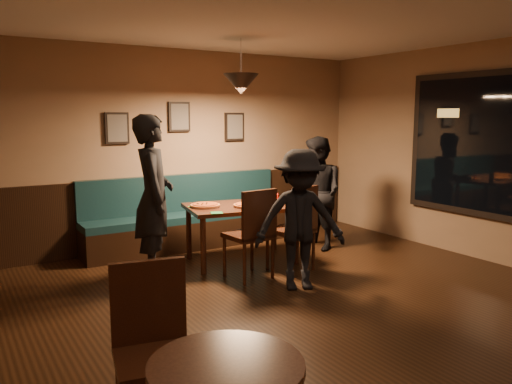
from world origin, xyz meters
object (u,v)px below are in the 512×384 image
at_px(dining_table, 242,233).
at_px(chair_near_right, 291,228).
at_px(diner_front, 300,220).
at_px(tabasco_bottle, 278,197).
at_px(booth_bench, 189,213).
at_px(diner_right, 318,193).
at_px(soda_glass, 294,199).
at_px(chair_near_left, 248,233).
at_px(diner_left, 154,197).
at_px(cafe_chair_far, 156,356).

height_order(dining_table, chair_near_right, chair_near_right).
distance_m(diner_front, tabasco_bottle, 1.33).
bearing_deg(chair_near_right, booth_bench, 96.41).
bearing_deg(diner_front, diner_right, 68.87).
xyz_separation_m(chair_near_right, diner_right, (0.92, 0.63, 0.27)).
height_order(soda_glass, tabasco_bottle, soda_glass).
relative_size(chair_near_left, diner_front, 0.69).
height_order(booth_bench, diner_left, diner_left).
bearing_deg(booth_bench, cafe_chair_far, -116.80).
distance_m(booth_bench, diner_left, 1.43).
relative_size(chair_near_right, diner_left, 0.55).
distance_m(tabasco_bottle, cafe_chair_far, 4.03).
height_order(booth_bench, chair_near_right, chair_near_right).
height_order(chair_near_right, diner_front, diner_front).
height_order(diner_front, cafe_chair_far, diner_front).
xyz_separation_m(chair_near_right, diner_front, (-0.30, -0.59, 0.24)).
relative_size(booth_bench, tabasco_bottle, 25.78).
relative_size(diner_left, diner_right, 1.19).
xyz_separation_m(diner_left, tabasco_bottle, (1.73, 0.02, -0.15)).
xyz_separation_m(diner_left, diner_front, (1.19, -1.20, -0.18)).
distance_m(diner_right, cafe_chair_far, 4.53).
xyz_separation_m(chair_near_right, cafe_chair_far, (-2.56, -2.25, -0.01)).
bearing_deg(diner_right, chair_near_left, -65.54).
relative_size(booth_bench, diner_front, 1.98).
bearing_deg(chair_near_left, diner_right, 16.88).
distance_m(chair_near_right, diner_front, 0.70).
distance_m(chair_near_left, cafe_chair_far, 3.01).
bearing_deg(chair_near_right, cafe_chair_far, -152.29).
distance_m(chair_near_right, cafe_chair_far, 3.41).
bearing_deg(chair_near_left, diner_left, 141.42).
xyz_separation_m(dining_table, soda_glass, (0.58, -0.35, 0.45)).
height_order(chair_near_left, chair_near_right, chair_near_left).
bearing_deg(chair_near_right, dining_table, 102.40).
xyz_separation_m(dining_table, diner_left, (-1.18, -0.03, 0.57)).
bearing_deg(diner_left, soda_glass, -80.88).
distance_m(booth_bench, dining_table, 1.05).
height_order(booth_bench, cafe_chair_far, cafe_chair_far).
bearing_deg(cafe_chair_far, diner_left, -99.43).
relative_size(booth_bench, chair_near_right, 2.88).
distance_m(chair_near_right, diner_right, 1.15).
bearing_deg(dining_table, diner_right, 10.44).
bearing_deg(tabasco_bottle, dining_table, 178.99).
distance_m(dining_table, chair_near_right, 0.73).
relative_size(chair_near_right, tabasco_bottle, 8.96).
xyz_separation_m(chair_near_right, tabasco_bottle, (0.24, 0.63, 0.27)).
height_order(dining_table, tabasco_bottle, tabasco_bottle).
bearing_deg(dining_table, chair_near_right, -53.17).
bearing_deg(cafe_chair_far, soda_glass, -126.94).
bearing_deg(dining_table, diner_front, -78.76).
height_order(chair_near_left, diner_left, diner_left).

